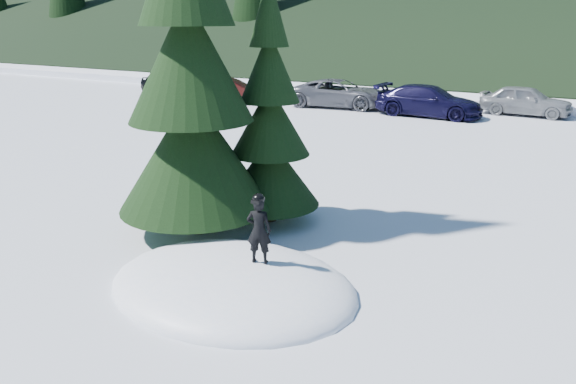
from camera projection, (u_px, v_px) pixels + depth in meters
The scene contains 10 objects.
ground at pixel (232, 288), 9.62m from camera, with size 200.00×200.00×0.00m, color white.
snow_mound at pixel (232, 288), 9.62m from camera, with size 4.48×3.52×0.96m, color white.
spruce_tall at pixel (190, 76), 11.17m from camera, with size 3.20×3.20×8.60m.
spruce_short at pixel (270, 129), 12.21m from camera, with size 2.20×2.20×5.37m.
child_skier at pixel (259, 230), 9.33m from camera, with size 0.42×0.27×1.14m, color black.
car_0 at pixel (165, 84), 32.82m from camera, with size 1.59×3.95×1.35m, color black.
car_1 at pixel (230, 91), 29.97m from camera, with size 1.40×4.02×1.32m, color #350C09.
car_2 at pixel (339, 93), 28.71m from camera, with size 2.35×5.09×1.41m, color #56575F.
car_3 at pixel (429, 101), 26.06m from camera, with size 2.00×4.93×1.43m, color black.
car_4 at pixel (525, 100), 26.29m from camera, with size 1.66×4.11×1.40m, color gray.
Camera 1 is at (5.18, -7.05, 4.44)m, focal length 35.00 mm.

